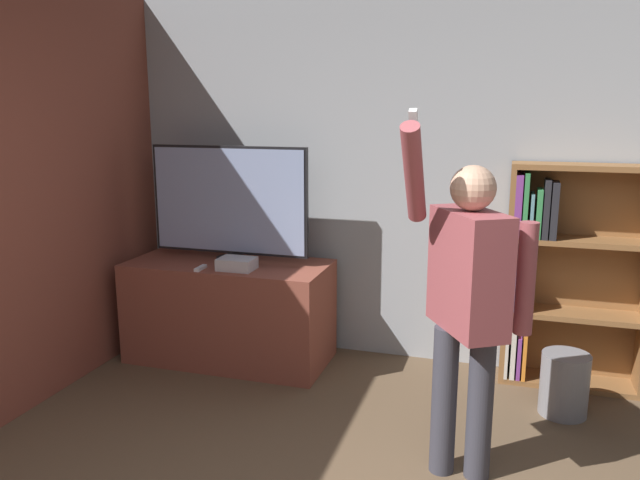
# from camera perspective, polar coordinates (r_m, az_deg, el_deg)

# --- Properties ---
(wall_back) EXTENTS (6.40, 0.09, 2.70)m
(wall_back) POSITION_cam_1_polar(r_m,az_deg,el_deg) (4.60, 9.27, 5.35)
(wall_back) COLOR #9EA3A8
(wall_back) RESTS_ON ground_plane
(wall_side_brick) EXTENTS (0.06, 4.64, 2.70)m
(wall_side_brick) POSITION_cam_1_polar(r_m,az_deg,el_deg) (4.17, -26.48, 3.53)
(wall_side_brick) COLOR brown
(wall_side_brick) RESTS_ON ground_plane
(tv_ledge) EXTENTS (1.48, 0.67, 0.75)m
(tv_ledge) POSITION_cam_1_polar(r_m,az_deg,el_deg) (4.76, -8.26, -6.43)
(tv_ledge) COLOR brown
(tv_ledge) RESTS_ON ground_plane
(television) EXTENTS (1.21, 0.22, 0.85)m
(television) POSITION_cam_1_polar(r_m,az_deg,el_deg) (4.62, -8.29, 3.43)
(television) COLOR black
(television) RESTS_ON tv_ledge
(game_console) EXTENTS (0.25, 0.19, 0.08)m
(game_console) POSITION_cam_1_polar(r_m,az_deg,el_deg) (4.44, -7.61, -2.17)
(game_console) COLOR silver
(game_console) RESTS_ON tv_ledge
(remote_loose) EXTENTS (0.04, 0.14, 0.02)m
(remote_loose) POSITION_cam_1_polar(r_m,az_deg,el_deg) (4.48, -10.87, -2.54)
(remote_loose) COLOR white
(remote_loose) RESTS_ON tv_ledge
(bookshelf) EXTENTS (0.91, 0.28, 1.52)m
(bookshelf) POSITION_cam_1_polar(r_m,az_deg,el_deg) (4.50, 21.13, -2.88)
(bookshelf) COLOR brown
(bookshelf) RESTS_ON ground_plane
(person) EXTENTS (0.62, 0.57, 1.87)m
(person) POSITION_cam_1_polar(r_m,az_deg,el_deg) (3.15, 13.33, -4.77)
(person) COLOR #383842
(person) RESTS_ON ground_plane
(waste_bin) EXTENTS (0.29, 0.29, 0.39)m
(waste_bin) POSITION_cam_1_polar(r_m,az_deg,el_deg) (4.24, 21.44, -12.16)
(waste_bin) COLOR gray
(waste_bin) RESTS_ON ground_plane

